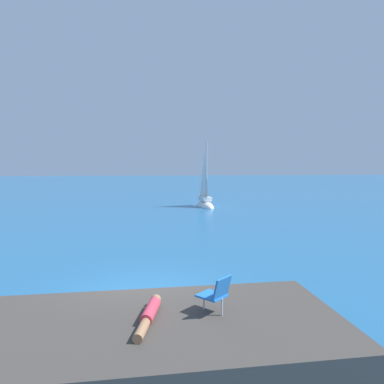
{
  "coord_description": "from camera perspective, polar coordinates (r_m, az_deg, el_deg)",
  "views": [
    {
      "loc": [
        0.55,
        -10.18,
        3.8
      ],
      "look_at": [
        2.58,
        14.88,
        1.59
      ],
      "focal_mm": 34.08,
      "sensor_mm": 36.0,
      "label": 1
    }
  ],
  "objects": [
    {
      "name": "ground_plane",
      "position": [
        10.88,
        -7.53,
        -15.47
      ],
      "size": [
        160.0,
        160.0,
        0.0
      ],
      "primitive_type": "plane",
      "color": "#236093"
    },
    {
      "name": "shore_ledge",
      "position": [
        7.72,
        -5.01,
        -21.66
      ],
      "size": [
        7.5,
        4.15,
        0.68
      ],
      "primitive_type": "cube",
      "rotation": [
        0.0,
        0.0,
        0.07
      ],
      "color": "#423D38",
      "rests_on": "ground"
    },
    {
      "name": "boulder_seaward",
      "position": [
        9.44,
        -15.44,
        -18.91
      ],
      "size": [
        0.75,
        0.92,
        0.55
      ],
      "primitive_type": "cube",
      "rotation": [
        0.03,
        0.12,
        1.44
      ],
      "color": "#3A3F3D",
      "rests_on": "ground"
    },
    {
      "name": "boulder_inland",
      "position": [
        9.65,
        -15.51,
        -18.38
      ],
      "size": [
        1.31,
        1.47,
        0.87
      ],
      "primitive_type": "cube",
      "rotation": [
        -0.12,
        -0.17,
        2.13
      ],
      "color": "#44353C",
      "rests_on": "ground"
    },
    {
      "name": "sailboat_near",
      "position": [
        29.58,
        2.06,
        -1.76
      ],
      "size": [
        1.67,
        3.14,
        5.69
      ],
      "rotation": [
        0.0,
        0.0,
        4.94
      ],
      "color": "white",
      "rests_on": "ground"
    },
    {
      "name": "person_sunbather",
      "position": [
        7.58,
        -6.71,
        -18.44
      ],
      "size": [
        0.49,
        1.75,
        0.25
      ],
      "rotation": [
        0.0,
        0.0,
        4.54
      ],
      "color": "#DB384C",
      "rests_on": "shore_ledge"
    },
    {
      "name": "beach_chair",
      "position": [
        7.69,
        3.83,
        -15.42
      ],
      "size": [
        0.76,
        0.76,
        0.8
      ],
      "rotation": [
        0.0,
        0.0,
        2.36
      ],
      "color": "blue",
      "rests_on": "shore_ledge"
    }
  ]
}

